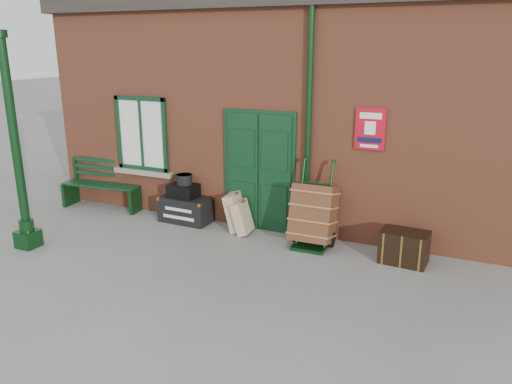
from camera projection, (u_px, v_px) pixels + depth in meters
The scene contains 11 objects.
ground at pixel (240, 260), 8.17m from camera, with size 80.00×80.00×0.00m, color gray.
station_building at pixel (310, 105), 10.62m from camera, with size 10.30×4.30×4.36m.
canopy_column at pixel (19, 168), 8.31m from camera, with size 0.34×0.34×3.61m.
bench at pixel (104, 183), 10.71m from camera, with size 1.77×0.71×1.07m.
houdini_trunk at pixel (186, 209), 9.89m from camera, with size 1.01×0.56×0.51m, color black.
strongbox at pixel (183, 191), 9.80m from camera, with size 0.56×0.40×0.25m, color black.
hatbox at pixel (184, 180), 9.73m from camera, with size 0.30×0.30×0.20m, color black.
suitcase_back at pixel (236, 212), 9.38m from camera, with size 0.20×0.50×0.71m, color tan.
suitcase_front at pixel (242, 217), 9.24m from camera, with size 0.18×0.45×0.61m, color tan.
porter_trolley at pixel (313, 214), 8.61m from camera, with size 0.73×0.78×1.48m.
dark_trunk at pixel (404, 247), 8.00m from camera, with size 0.73×0.48×0.53m, color black.
Camera 1 is at (3.31, -6.76, 3.38)m, focal length 35.00 mm.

